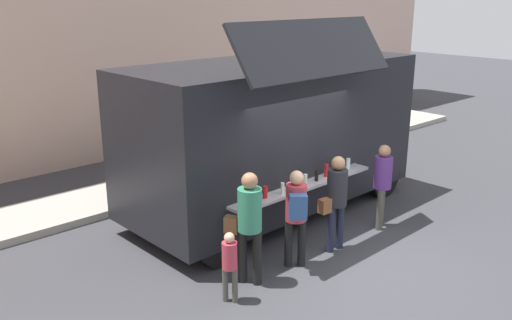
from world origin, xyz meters
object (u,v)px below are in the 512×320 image
(trash_bin, at_px, (328,133))
(customer_mid_with_backpack, at_px, (296,210))
(customer_front_ordering, at_px, (336,196))
(customer_rear_waiting, at_px, (249,219))
(child_near_queue, at_px, (230,261))
(food_truck_main, at_px, (274,132))
(customer_extra_browsing, at_px, (383,179))

(trash_bin, relative_size, customer_mid_with_backpack, 0.54)
(trash_bin, distance_m, customer_mid_with_backpack, 7.19)
(customer_front_ordering, xyz_separation_m, customer_rear_waiting, (-1.79, 0.16, 0.05))
(trash_bin, distance_m, child_near_queue, 8.40)
(trash_bin, bearing_deg, child_near_queue, -148.60)
(food_truck_main, xyz_separation_m, customer_rear_waiting, (-2.26, -1.84, -0.59))
(food_truck_main, xyz_separation_m, trash_bin, (4.36, 2.32, -1.19))
(trash_bin, bearing_deg, customer_rear_waiting, -147.89)
(customer_mid_with_backpack, distance_m, customer_rear_waiting, 0.88)
(trash_bin, xyz_separation_m, customer_rear_waiting, (-6.62, -4.16, 0.61))
(customer_front_ordering, xyz_separation_m, customer_extra_browsing, (1.35, 0.04, -0.03))
(customer_rear_waiting, distance_m, child_near_queue, 0.71)
(trash_bin, height_order, customer_extra_browsing, customer_extra_browsing)
(child_near_queue, bearing_deg, customer_extra_browsing, -34.88)
(food_truck_main, relative_size, trash_bin, 6.97)
(trash_bin, height_order, customer_front_ordering, customer_front_ordering)
(customer_mid_with_backpack, bearing_deg, trash_bin, -13.84)
(customer_mid_with_backpack, bearing_deg, customer_front_ordering, -52.58)
(customer_mid_with_backpack, bearing_deg, food_truck_main, 4.10)
(customer_rear_waiting, bearing_deg, customer_mid_with_backpack, -37.09)
(customer_front_ordering, height_order, customer_extra_browsing, customer_front_ordering)
(customer_mid_with_backpack, xyz_separation_m, customer_rear_waiting, (-0.87, 0.12, 0.06))
(customer_front_ordering, relative_size, customer_mid_with_backpack, 1.04)
(child_near_queue, bearing_deg, customer_front_ordering, -34.90)
(trash_bin, xyz_separation_m, customer_mid_with_backpack, (-5.75, -4.28, 0.55))
(customer_extra_browsing, bearing_deg, food_truck_main, -5.56)
(food_truck_main, relative_size, customer_front_ordering, 3.60)
(customer_extra_browsing, distance_m, child_near_queue, 3.70)
(food_truck_main, distance_m, customer_rear_waiting, 2.97)
(food_truck_main, height_order, child_near_queue, food_truck_main)
(food_truck_main, height_order, customer_rear_waiting, food_truck_main)
(food_truck_main, distance_m, customer_front_ordering, 2.14)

